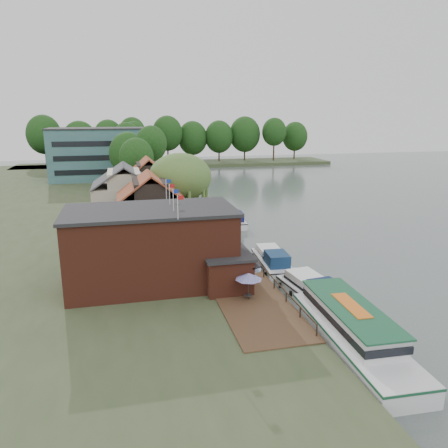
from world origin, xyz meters
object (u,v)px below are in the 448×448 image
umbrella_1 (249,276)px  cruiser_0 (315,290)px  cottage_a (150,207)px  pub (173,245)px  umbrella_0 (249,286)px  umbrella_3 (225,246)px  umbrella_2 (237,262)px  umbrella_4 (224,239)px  hotel_block (105,154)px  tour_boat (354,329)px  cottage_b (125,194)px  willow (181,191)px  cruiser_1 (272,258)px  cottage_c (148,183)px  swan (340,321)px  cruiser_2 (232,217)px

umbrella_1 → cruiser_0: (5.48, -2.15, -0.99)m
umbrella_1 → cottage_a: bearing=112.1°
pub → umbrella_0: size_ratio=8.42×
cottage_a → umbrella_3: size_ratio=3.62×
umbrella_2 → umbrella_3: (0.04, 5.50, 0.00)m
umbrella_4 → umbrella_0: bearing=-94.8°
hotel_block → cruiser_0: bearing=-75.4°
umbrella_4 → tour_boat: (4.39, -22.38, -0.69)m
hotel_block → tour_boat: size_ratio=1.73×
hotel_block → cottage_a: size_ratio=2.95×
umbrella_0 → umbrella_1: bearing=72.3°
umbrella_0 → cruiser_0: 6.31m
cottage_b → cruiser_0: 34.70m
umbrella_4 → cruiser_0: (5.01, -14.35, -0.99)m
cottage_a → cruiser_0: size_ratio=0.81×
willow → umbrella_2: willow is taller
cottage_b → umbrella_0: 32.38m
umbrella_4 → willow: bearing=107.1°
cottage_a → umbrella_3: bearing=-49.8°
umbrella_0 → cruiser_1: (5.55, 9.62, -1.09)m
umbrella_0 → cottage_c: bearing=98.2°
willow → swan: willow is taller
cottage_a → cottage_b: size_ratio=0.90×
cottage_a → umbrella_2: (7.41, -14.33, -2.96)m
cottage_a → swan: (13.38, -24.71, -5.03)m
cottage_a → tour_boat: size_ratio=0.59×
tour_boat → pub: bearing=132.1°
willow → cruiser_2: bearing=25.5°
cottage_a → umbrella_0: 22.01m
umbrella_2 → cruiser_2: 24.02m
cottage_a → umbrella_4: size_ratio=3.62×
cottage_a → tour_boat: (12.34, -28.58, -3.65)m
cottage_a → swan: size_ratio=19.55×
hotel_block → umbrella_2: size_ratio=10.69×
cruiser_1 → cottage_a: bearing=142.1°
cruiser_1 → swan: size_ratio=22.39×
cruiser_0 → tour_boat: bearing=-100.9°
willow → cottage_b: bearing=146.3°
willow → cruiser_0: size_ratio=0.98×
cottage_c → umbrella_4: size_ratio=3.58×
pub → cottage_c: cottage_c is taller
willow → umbrella_0: size_ratio=4.39×
hotel_block → cruiser_2: 51.38m
umbrella_0 → umbrella_2: same height
umbrella_4 → cruiser_1: (4.33, -4.92, -1.09)m
cottage_a → umbrella_1: (7.48, -18.40, -2.96)m
pub → umbrella_0: pub is taller
hotel_block → cruiser_2: (19.94, -46.98, -5.98)m
cottage_a → umbrella_3: cottage_a is taller
cottage_c → umbrella_2: size_ratio=3.58×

